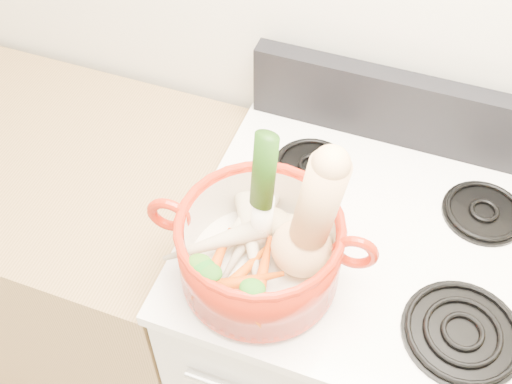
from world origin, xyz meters
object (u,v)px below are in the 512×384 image
(leek, at_px, (262,196))
(dutch_oven, at_px, (260,249))
(squash, at_px, (305,216))
(stove_body, at_px, (353,347))

(leek, bearing_deg, dutch_oven, -64.06)
(squash, height_order, leek, squash)
(squash, bearing_deg, dutch_oven, -162.64)
(stove_body, relative_size, leek, 3.15)
(stove_body, xyz_separation_m, dutch_oven, (-0.20, -0.17, 0.58))
(stove_body, xyz_separation_m, leek, (-0.22, -0.13, 0.68))
(stove_body, relative_size, squash, 3.10)
(dutch_oven, relative_size, leek, 1.05)
(leek, bearing_deg, stove_body, 40.50)
(dutch_oven, bearing_deg, stove_body, 33.86)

